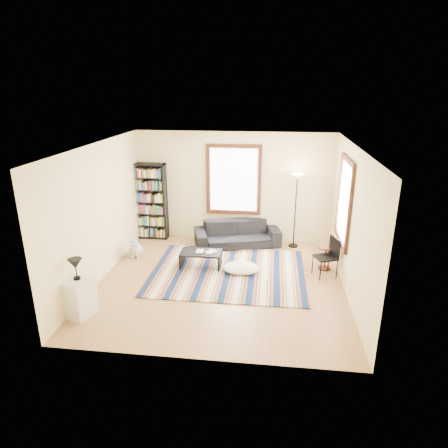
# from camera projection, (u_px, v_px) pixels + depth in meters

# --- Properties ---
(floor) EXTENTS (5.00, 5.00, 0.10)m
(floor) POSITION_uv_depth(u_px,v_px,m) (221.00, 284.00, 8.30)
(floor) COLOR #A7854C
(floor) RESTS_ON ground
(ceiling) EXTENTS (5.00, 5.00, 0.10)m
(ceiling) POSITION_uv_depth(u_px,v_px,m) (221.00, 143.00, 7.35)
(ceiling) COLOR white
(ceiling) RESTS_ON floor
(wall_back) EXTENTS (5.00, 0.10, 2.80)m
(wall_back) POSITION_uv_depth(u_px,v_px,m) (234.00, 187.00, 10.21)
(wall_back) COLOR beige
(wall_back) RESTS_ON floor
(wall_front) EXTENTS (5.00, 0.10, 2.80)m
(wall_front) POSITION_uv_depth(u_px,v_px,m) (196.00, 276.00, 5.43)
(wall_front) COLOR beige
(wall_front) RESTS_ON floor
(wall_left) EXTENTS (0.10, 5.00, 2.80)m
(wall_left) POSITION_uv_depth(u_px,v_px,m) (97.00, 213.00, 8.12)
(wall_left) COLOR beige
(wall_left) RESTS_ON floor
(wall_right) EXTENTS (0.10, 5.00, 2.80)m
(wall_right) POSITION_uv_depth(u_px,v_px,m) (355.00, 223.00, 7.53)
(wall_right) COLOR beige
(wall_right) RESTS_ON floor
(window_back) EXTENTS (1.20, 0.06, 1.60)m
(window_back) POSITION_uv_depth(u_px,v_px,m) (234.00, 180.00, 10.07)
(window_back) COLOR white
(window_back) RESTS_ON wall_back
(window_right) EXTENTS (0.06, 1.20, 1.60)m
(window_right) POSITION_uv_depth(u_px,v_px,m) (345.00, 201.00, 8.22)
(window_right) COLOR white
(window_right) RESTS_ON wall_right
(rug) EXTENTS (3.35, 2.68, 0.02)m
(rug) POSITION_uv_depth(u_px,v_px,m) (228.00, 272.00, 8.71)
(rug) COLOR #0D1F42
(rug) RESTS_ON floor
(sofa) EXTENTS (1.40, 2.27, 0.62)m
(sofa) POSITION_uv_depth(u_px,v_px,m) (237.00, 234.00, 10.09)
(sofa) COLOR black
(sofa) RESTS_ON floor
(bookshelf) EXTENTS (0.90, 0.30, 2.00)m
(bookshelf) POSITION_uv_depth(u_px,v_px,m) (150.00, 201.00, 10.38)
(bookshelf) COLOR black
(bookshelf) RESTS_ON floor
(coffee_table) EXTENTS (0.93, 0.56, 0.36)m
(coffee_table) POSITION_uv_depth(u_px,v_px,m) (201.00, 259.00, 8.92)
(coffee_table) COLOR black
(coffee_table) RESTS_ON floor
(book_a) EXTENTS (0.16, 0.22, 0.02)m
(book_a) POSITION_uv_depth(u_px,v_px,m) (196.00, 251.00, 8.87)
(book_a) COLOR beige
(book_a) RESTS_ON coffee_table
(book_b) EXTENTS (0.28, 0.30, 0.02)m
(book_b) POSITION_uv_depth(u_px,v_px,m) (208.00, 251.00, 8.89)
(book_b) COLOR beige
(book_b) RESTS_ON coffee_table
(floor_cushion) EXTENTS (0.93, 0.79, 0.20)m
(floor_cushion) POSITION_uv_depth(u_px,v_px,m) (241.00, 268.00, 8.68)
(floor_cushion) COLOR beige
(floor_cushion) RESTS_ON floor
(floor_lamp) EXTENTS (0.39, 0.39, 1.86)m
(floor_lamp) POSITION_uv_depth(u_px,v_px,m) (295.00, 211.00, 9.81)
(floor_lamp) COLOR black
(floor_lamp) RESTS_ON floor
(side_table) EXTENTS (0.51, 0.51, 0.54)m
(side_table) POSITION_uv_depth(u_px,v_px,m) (325.00, 258.00, 8.79)
(side_table) COLOR #411D10
(side_table) RESTS_ON floor
(folding_chair) EXTENTS (0.54, 0.53, 0.86)m
(folding_chair) POSITION_uv_depth(u_px,v_px,m) (325.00, 257.00, 8.41)
(folding_chair) COLOR black
(folding_chair) RESTS_ON floor
(white_cabinet) EXTENTS (0.50, 0.58, 0.70)m
(white_cabinet) POSITION_uv_depth(u_px,v_px,m) (80.00, 297.00, 6.99)
(white_cabinet) COLOR silver
(white_cabinet) RESTS_ON floor
(table_lamp) EXTENTS (0.32, 0.32, 0.38)m
(table_lamp) POSITION_uv_depth(u_px,v_px,m) (76.00, 269.00, 6.81)
(table_lamp) COLOR black
(table_lamp) RESTS_ON white_cabinet
(dog) EXTENTS (0.42, 0.54, 0.49)m
(dog) POSITION_uv_depth(u_px,v_px,m) (136.00, 246.00, 9.45)
(dog) COLOR silver
(dog) RESTS_ON floor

